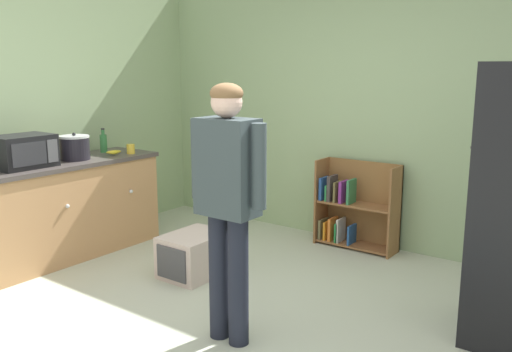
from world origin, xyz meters
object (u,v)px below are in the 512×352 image
at_px(kitchen_counter, 48,212).
at_px(amber_bottle, 36,150).
at_px(crock_pot, 75,148).
at_px(banana_bunch, 115,152).
at_px(yellow_cup, 131,149).
at_px(microwave, 23,151).
at_px(bookshelf, 353,209).
at_px(pet_carrier, 194,255).
at_px(standing_person, 228,192).
at_px(green_glass_bottle, 103,143).

xyz_separation_m(kitchen_counter, amber_bottle, (-0.23, 0.08, 0.55)).
distance_m(crock_pot, banana_bunch, 0.41).
bearing_deg(yellow_cup, microwave, -98.16).
xyz_separation_m(bookshelf, yellow_cup, (-1.88, -1.17, 0.57)).
height_order(kitchen_counter, microwave, microwave).
bearing_deg(microwave, pet_carrier, 28.73).
height_order(standing_person, banana_bunch, standing_person).
height_order(crock_pot, green_glass_bottle, crock_pot).
bearing_deg(green_glass_bottle, kitchen_counter, -81.40).
bearing_deg(standing_person, microwave, -179.52).
distance_m(banana_bunch, green_glass_bottle, 0.23).
distance_m(standing_person, yellow_cup, 2.35).
xyz_separation_m(banana_bunch, yellow_cup, (0.06, 0.15, 0.02)).
relative_size(kitchen_counter, microwave, 4.55).
bearing_deg(green_glass_bottle, banana_bunch, -10.86).
distance_m(standing_person, green_glass_bottle, 2.56).
bearing_deg(microwave, banana_bunch, 84.54).
bearing_deg(amber_bottle, pet_carrier, 15.74).
bearing_deg(kitchen_counter, crock_pot, 84.03).
bearing_deg(bookshelf, pet_carrier, -115.83).
height_order(microwave, green_glass_bottle, microwave).
bearing_deg(yellow_cup, kitchen_counter, -101.29).
height_order(banana_bunch, amber_bottle, amber_bottle).
bearing_deg(pet_carrier, amber_bottle, -164.26).
bearing_deg(bookshelf, standing_person, -84.27).
xyz_separation_m(bookshelf, amber_bottle, (-2.28, -1.95, 0.62)).
height_order(crock_pot, yellow_cup, crock_pot).
bearing_deg(banana_bunch, microwave, -95.46).
bearing_deg(pet_carrier, yellow_cup, 163.52).
distance_m(pet_carrier, microwave, 1.72).
height_order(pet_carrier, yellow_cup, yellow_cup).
relative_size(microwave, crock_pot, 1.75).
relative_size(pet_carrier, amber_bottle, 2.24).
relative_size(bookshelf, amber_bottle, 3.46).
relative_size(standing_person, microwave, 3.45).
relative_size(amber_bottle, yellow_cup, 2.59).
bearing_deg(banana_bunch, crock_pot, -100.54).
xyz_separation_m(crock_pot, amber_bottle, (-0.26, -0.23, -0.01)).
bearing_deg(bookshelf, yellow_cup, -148.18).
xyz_separation_m(kitchen_counter, banana_bunch, (0.11, 0.71, 0.48)).
distance_m(crock_pot, yellow_cup, 0.57).
distance_m(green_glass_bottle, yellow_cup, 0.31).
bearing_deg(green_glass_bottle, crock_pot, -71.70).
bearing_deg(crock_pot, microwave, -91.41).
bearing_deg(crock_pot, amber_bottle, -138.62).
relative_size(standing_person, amber_bottle, 6.74).
bearing_deg(yellow_cup, pet_carrier, -16.48).
bearing_deg(standing_person, pet_carrier, 143.83).
relative_size(pet_carrier, banana_bunch, 3.54).
height_order(kitchen_counter, pet_carrier, kitchen_counter).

